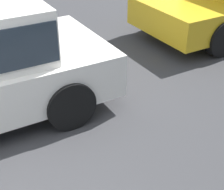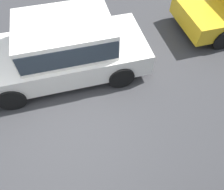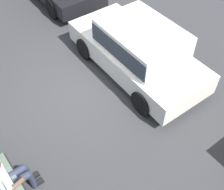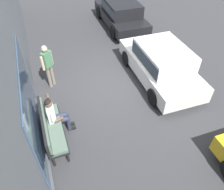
# 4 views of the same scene
# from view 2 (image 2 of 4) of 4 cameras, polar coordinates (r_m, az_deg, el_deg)

# --- Properties ---
(ground_plane) EXTENTS (60.00, 60.00, 0.00)m
(ground_plane) POSITION_cam_2_polar(r_m,az_deg,el_deg) (5.05, -10.43, -6.38)
(ground_plane) COLOR #38383A
(parked_car_mid) EXTENTS (4.17, 1.96, 1.48)m
(parked_car_mid) POSITION_cam_2_polar(r_m,az_deg,el_deg) (5.43, -12.59, 12.15)
(parked_car_mid) COLOR white
(parked_car_mid) RESTS_ON ground_plane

